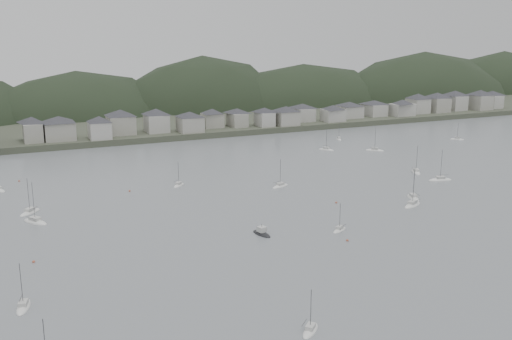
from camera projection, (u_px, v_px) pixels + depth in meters
name	position (u px, v px, depth m)	size (l,w,h in m)	color
ground	(390.00, 263.00, 134.20)	(900.00, 900.00, 0.00)	slate
far_shore_land	(123.00, 109.00, 394.83)	(900.00, 250.00, 3.00)	#383D2D
forested_ridge	(139.00, 133.00, 377.10)	(851.55, 103.94, 102.57)	black
waterfront_town	(258.00, 115.00, 314.87)	(451.48, 28.46, 12.92)	#9F9E91
sailboat_lead	(30.00, 212.00, 171.21)	(7.61, 8.02, 11.47)	white
moored_fleet	(256.00, 208.00, 175.49)	(247.97, 177.73, 12.98)	white
motor_launch_far	(262.00, 233.00, 152.95)	(3.86, 7.33, 3.68)	black
mooring_buoys	(223.00, 217.00, 166.87)	(115.76, 135.06, 0.70)	#B0553A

